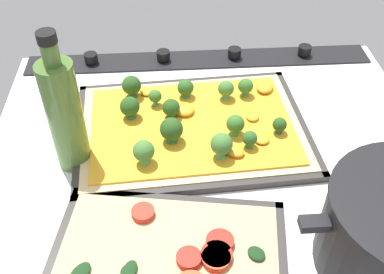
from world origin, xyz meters
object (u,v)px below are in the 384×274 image
baking_tray_front (192,131)px  oil_bottle (65,114)px  baking_tray_back (167,266)px  broccoli_pizza (191,123)px  veggie_pizza_back (170,264)px

baking_tray_front → oil_bottle: oil_bottle is taller
baking_tray_front → baking_tray_back: (5.15, 27.24, 0.02)cm
broccoli_pizza → oil_bottle: 22.22cm
baking_tray_front → veggie_pizza_back: (4.68, 27.45, 0.78)cm
oil_bottle → baking_tray_front: bearing=-163.3°
veggie_pizza_back → broccoli_pizza: bearing=-99.5°
broccoli_pizza → veggie_pizza_back: 27.95cm
baking_tray_front → baking_tray_back: same height
baking_tray_front → broccoli_pizza: size_ratio=1.06×
veggie_pizza_back → oil_bottle: size_ratio=1.35×
baking_tray_back → oil_bottle: size_ratio=1.46×
baking_tray_front → oil_bottle: bearing=16.7°
baking_tray_back → oil_bottle: (14.68, -21.30, 9.77)cm
veggie_pizza_back → baking_tray_back: bearing=-24.3°
baking_tray_back → veggie_pizza_back: veggie_pizza_back is taller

